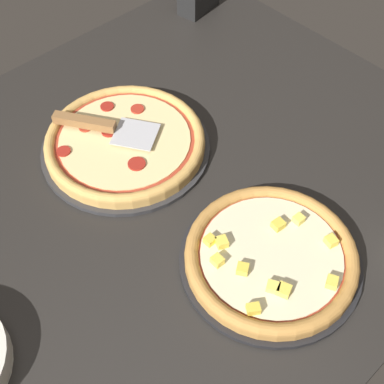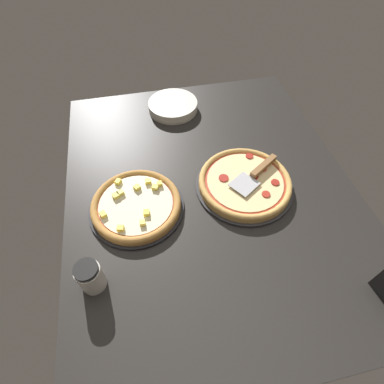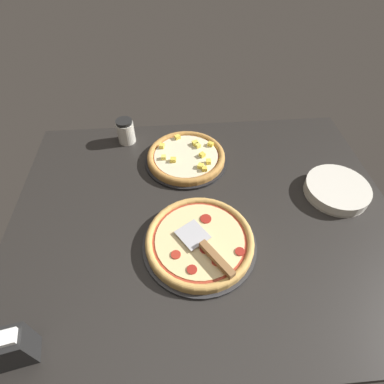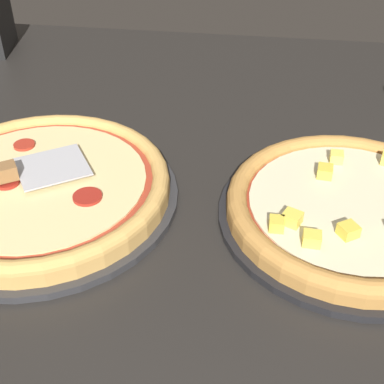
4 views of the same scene
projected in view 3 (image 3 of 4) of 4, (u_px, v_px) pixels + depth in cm
name	position (u px, v px, depth cm)	size (l,w,h in cm)	color
ground_plane	(204.00, 217.00, 105.42)	(133.08, 105.92, 3.60)	black
pizza_pan_front	(200.00, 244.00, 95.35)	(36.30, 36.30, 1.00)	#2D2D30
pizza_front	(200.00, 240.00, 93.80)	(34.12, 34.12, 3.09)	tan
pizza_pan_back	(186.00, 160.00, 122.05)	(33.36, 33.36, 1.00)	black
pizza_back	(186.00, 156.00, 120.69)	(31.36, 31.36, 3.44)	#B77F3D
serving_spatula	(211.00, 253.00, 88.11)	(16.75, 21.78, 2.00)	#B7B7BC
plate_stack	(337.00, 190.00, 108.82)	(22.74, 22.74, 4.20)	silver
parmesan_shaker	(126.00, 131.00, 127.21)	(7.37, 7.37, 10.53)	silver
napkin_holder	(5.00, 349.00, 69.62)	(12.52, 8.18, 12.94)	black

